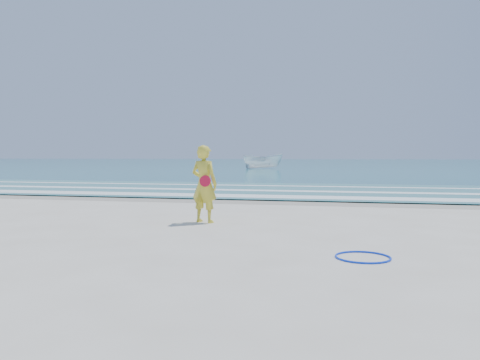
# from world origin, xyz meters

# --- Properties ---
(ground) EXTENTS (400.00, 400.00, 0.00)m
(ground) POSITION_xyz_m (0.00, 0.00, 0.00)
(ground) COLOR silver
(ground) RESTS_ON ground
(wet_sand) EXTENTS (400.00, 2.40, 0.00)m
(wet_sand) POSITION_xyz_m (0.00, 9.00, 0.00)
(wet_sand) COLOR #B2A893
(wet_sand) RESTS_ON ground
(ocean) EXTENTS (400.00, 190.00, 0.04)m
(ocean) POSITION_xyz_m (0.00, 105.00, 0.02)
(ocean) COLOR #19727F
(ocean) RESTS_ON ground
(shallow) EXTENTS (400.00, 10.00, 0.01)m
(shallow) POSITION_xyz_m (0.00, 14.00, 0.04)
(shallow) COLOR #59B7AD
(shallow) RESTS_ON ocean
(foam_near) EXTENTS (400.00, 1.40, 0.01)m
(foam_near) POSITION_xyz_m (0.00, 10.30, 0.05)
(foam_near) COLOR white
(foam_near) RESTS_ON shallow
(foam_mid) EXTENTS (400.00, 0.90, 0.01)m
(foam_mid) POSITION_xyz_m (0.00, 13.20, 0.05)
(foam_mid) COLOR white
(foam_mid) RESTS_ON shallow
(foam_far) EXTENTS (400.00, 0.60, 0.01)m
(foam_far) POSITION_xyz_m (0.00, 16.50, 0.05)
(foam_far) COLOR white
(foam_far) RESTS_ON shallow
(hoop) EXTENTS (1.07, 1.07, 0.03)m
(hoop) POSITION_xyz_m (3.20, 0.34, 0.02)
(hoop) COLOR #0D39EF
(hoop) RESTS_ON ground
(boat) EXTENTS (4.88, 2.46, 1.80)m
(boat) POSITION_xyz_m (-6.63, 47.40, 0.94)
(boat) COLOR white
(boat) RESTS_ON ocean
(woman) EXTENTS (0.77, 0.61, 1.84)m
(woman) POSITION_xyz_m (-0.37, 3.52, 0.92)
(woman) COLOR yellow
(woman) RESTS_ON ground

